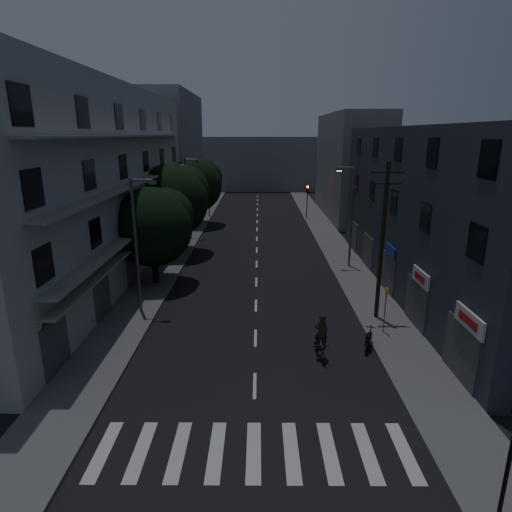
{
  "coord_description": "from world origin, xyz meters",
  "views": [
    {
      "loc": [
        0.15,
        -14.3,
        10.54
      ],
      "look_at": [
        0.0,
        12.0,
        3.0
      ],
      "focal_mm": 30.0,
      "sensor_mm": 36.0,
      "label": 1
    }
  ],
  "objects_px": {
    "motorcycle": "(369,341)",
    "cyclist": "(321,344)",
    "utility_pole": "(382,239)",
    "bus_stop_sign": "(386,302)"
  },
  "relations": [
    {
      "from": "motorcycle",
      "to": "cyclist",
      "type": "distance_m",
      "value": 2.79
    },
    {
      "from": "utility_pole",
      "to": "cyclist",
      "type": "height_order",
      "value": "utility_pole"
    },
    {
      "from": "bus_stop_sign",
      "to": "motorcycle",
      "type": "xyz_separation_m",
      "value": [
        -1.21,
        -1.62,
        -1.46
      ]
    },
    {
      "from": "bus_stop_sign",
      "to": "cyclist",
      "type": "bearing_deg",
      "value": -145.53
    },
    {
      "from": "utility_pole",
      "to": "motorcycle",
      "type": "distance_m",
      "value": 5.9
    },
    {
      "from": "motorcycle",
      "to": "cyclist",
      "type": "height_order",
      "value": "cyclist"
    },
    {
      "from": "utility_pole",
      "to": "bus_stop_sign",
      "type": "distance_m",
      "value": 3.61
    },
    {
      "from": "utility_pole",
      "to": "cyclist",
      "type": "bearing_deg",
      "value": -130.35
    },
    {
      "from": "utility_pole",
      "to": "cyclist",
      "type": "xyz_separation_m",
      "value": [
        -3.94,
        -4.64,
        -4.08
      ]
    },
    {
      "from": "bus_stop_sign",
      "to": "utility_pole",
      "type": "bearing_deg",
      "value": 85.98
    }
  ]
}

